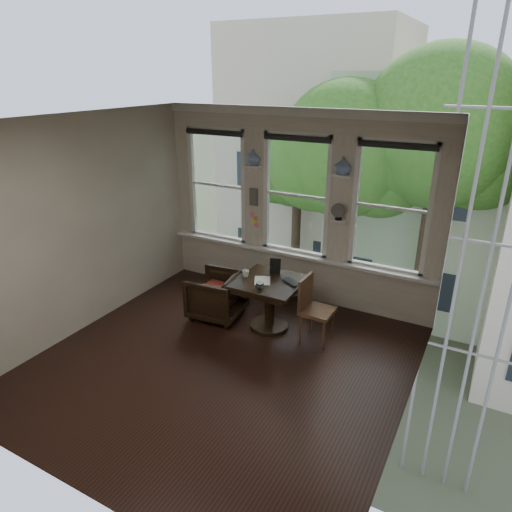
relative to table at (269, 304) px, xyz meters
The scene contains 25 objects.
ground 1.15m from the table, 96.95° to the right, with size 4.50×4.50×0.00m, color black.
ceiling 2.84m from the table, 96.95° to the right, with size 4.50×4.50×0.00m, color silver.
wall_back 1.63m from the table, 96.40° to the left, with size 4.50×4.50×0.00m, color beige.
wall_front 3.52m from the table, 92.26° to the right, with size 4.50×4.50×0.00m, color beige.
wall_left 2.85m from the table, 155.64° to the right, with size 4.50×4.50×0.00m, color beige.
wall_right 2.63m from the table, 26.98° to the right, with size 4.50×4.50×0.00m, color beige.
window_left 2.37m from the table, 143.47° to the left, with size 1.10×0.12×1.90m, color white, non-canonical shape.
window_center 1.77m from the table, 96.40° to the left, with size 1.10×0.12×1.90m, color white, non-canonical shape.
window_right 2.21m from the table, 41.62° to the left, with size 1.10×0.12×1.90m, color white, non-canonical shape.
shelf_left 2.20m from the table, 128.63° to the left, with size 0.26×0.16×0.03m, color white.
shelf_right 2.12m from the table, 61.02° to the left, with size 0.26×0.16×0.03m, color white.
intercom 1.86m from the table, 127.86° to the left, with size 0.14×0.06×0.28m, color #59544F.
sticky_notes 1.65m from the table, 127.74° to the left, with size 0.16×0.01×0.24m, color pink, non-canonical shape.
desk_fan 1.67m from the table, 60.56° to the left, with size 0.20×0.20×0.24m, color #59544F, non-canonical shape.
vase_left 2.31m from the table, 128.63° to the left, with size 0.24×0.24×0.25m, color silver.
vase_right 2.23m from the table, 61.02° to the left, with size 0.24×0.24×0.25m, color silver.
table is the anchor object (origin of this frame).
armchair_left 0.86m from the table, behind, with size 0.74×0.76×0.69m, color black.
cushion_red 0.87m from the table, behind, with size 0.45×0.45×0.06m, color maroon.
side_chair_right 0.73m from the table, ahead, with size 0.42×0.42×0.92m, color #3F2716, non-canonical shape.
laptop 0.47m from the table, 11.44° to the left, with size 0.32×0.21×0.03m, color black.
mug 0.56m from the table, behind, with size 0.10×0.10×0.10m, color white.
drinking_glass 0.51m from the table, 90.54° to the right, with size 0.11×0.11×0.09m, color white.
tablet 0.56m from the table, 101.37° to the left, with size 0.16×0.02×0.22m, color black.
papers 0.39m from the table, 154.48° to the right, with size 0.22×0.30×0.00m, color silver.
Camera 1 is at (2.73, -4.11, 3.47)m, focal length 32.00 mm.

